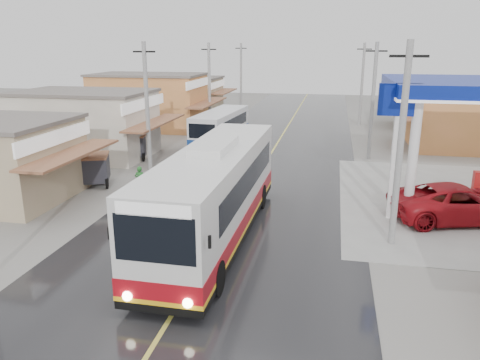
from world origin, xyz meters
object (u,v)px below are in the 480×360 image
(coach_bus, at_px, (216,193))
(second_bus, at_px, (221,128))
(tricycle_far, at_px, (136,145))
(tricycle_near, at_px, (96,168))
(cyclist, at_px, (142,189))
(jeepney, at_px, (459,203))

(coach_bus, xyz_separation_m, second_bus, (-4.09, 17.62, -0.45))
(tricycle_far, bearing_deg, tricycle_near, -99.15)
(coach_bus, xyz_separation_m, cyclist, (-5.01, 4.05, -1.36))
(second_bus, relative_size, tricycle_far, 3.64)
(coach_bus, distance_m, cyclist, 6.59)
(coach_bus, bearing_deg, cyclist, 141.78)
(second_bus, distance_m, cyclist, 13.63)
(coach_bus, height_order, jeepney, coach_bus)
(coach_bus, bearing_deg, tricycle_near, 145.43)
(cyclist, bearing_deg, jeepney, -2.36)
(cyclist, xyz_separation_m, tricycle_far, (-4.02, 8.65, 0.40))
(second_bus, bearing_deg, tricycle_far, -130.89)
(second_bus, height_order, tricycle_near, second_bus)
(second_bus, height_order, cyclist, second_bus)
(tricycle_near, bearing_deg, cyclist, -51.69)
(tricycle_far, bearing_deg, second_bus, 32.51)
(second_bus, height_order, jeepney, second_bus)
(coach_bus, relative_size, tricycle_far, 5.53)
(jeepney, relative_size, tricycle_near, 2.42)
(cyclist, relative_size, tricycle_near, 0.73)
(coach_bus, distance_m, jeepney, 11.22)
(coach_bus, relative_size, tricycle_near, 5.17)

